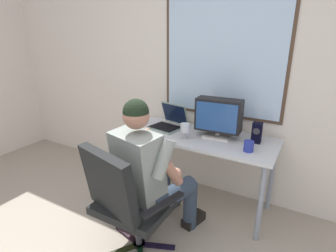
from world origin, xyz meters
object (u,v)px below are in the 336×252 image
object	(u,v)px
desk	(199,143)
crt_monitor	(219,116)
office_chair	(125,197)
desk_speaker	(257,133)
laptop	(170,121)
wine_glass	(185,129)
person_seated	(150,170)
coffee_mug	(249,146)

from	to	relation	value
desk	crt_monitor	bearing A→B (deg)	17.44
office_chair	desk	bearing A→B (deg)	78.18
crt_monitor	desk_speaker	size ratio (longest dim) A/B	2.31
laptop	desk_speaker	bearing A→B (deg)	0.74
laptop	desk_speaker	size ratio (longest dim) A/B	2.02
office_chair	crt_monitor	size ratio (longest dim) A/B	2.18
wine_glass	desk_speaker	world-z (taller)	desk_speaker
wine_glass	crt_monitor	bearing A→B (deg)	37.26
office_chair	laptop	world-z (taller)	laptop
laptop	desk_speaker	xyz separation A→B (m)	(0.88, 0.01, 0.03)
desk	person_seated	size ratio (longest dim) A/B	1.17
office_chair	desk_speaker	distance (m)	1.25
wine_glass	coffee_mug	world-z (taller)	wine_glass
crt_monitor	coffee_mug	bearing A→B (deg)	-28.04
desk	coffee_mug	xyz separation A→B (m)	(0.50, -0.13, 0.12)
desk	person_seated	xyz separation A→B (m)	(-0.13, -0.64, -0.02)
laptop	coffee_mug	xyz separation A→B (m)	(0.86, -0.21, -0.02)
person_seated	coffee_mug	size ratio (longest dim) A/B	13.76
desk	coffee_mug	world-z (taller)	coffee_mug
desk	desk_speaker	distance (m)	0.54
desk_speaker	coffee_mug	bearing A→B (deg)	-93.02
person_seated	coffee_mug	xyz separation A→B (m)	(0.63, 0.52, 0.14)
office_chair	person_seated	bearing A→B (deg)	77.39
crt_monitor	laptop	xyz separation A→B (m)	(-0.53, 0.03, -0.15)
person_seated	laptop	distance (m)	0.78
desk	crt_monitor	distance (m)	0.33
coffee_mug	person_seated	bearing A→B (deg)	-140.39
desk_speaker	crt_monitor	bearing A→B (deg)	-172.75
desk	laptop	world-z (taller)	laptop
office_chair	crt_monitor	bearing A→B (deg)	69.71
wine_glass	coffee_mug	size ratio (longest dim) A/B	1.62
laptop	crt_monitor	bearing A→B (deg)	-3.48
laptop	wine_glass	bearing A→B (deg)	-37.46
office_chair	desk_speaker	xyz separation A→B (m)	(0.70, 0.99, 0.31)
desk	coffee_mug	size ratio (longest dim) A/B	16.14
laptop	coffee_mug	world-z (taller)	laptop
desk	coffee_mug	bearing A→B (deg)	-14.24
laptop	desk	bearing A→B (deg)	-12.77
desk	laptop	bearing A→B (deg)	167.23
desk	person_seated	distance (m)	0.66
wine_glass	coffee_mug	distance (m)	0.58
desk	crt_monitor	world-z (taller)	crt_monitor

